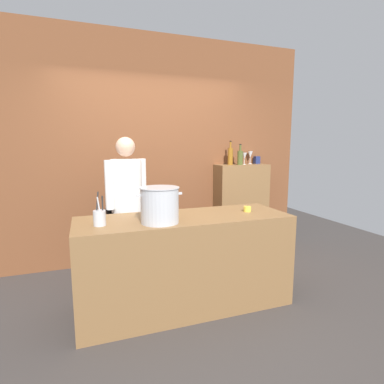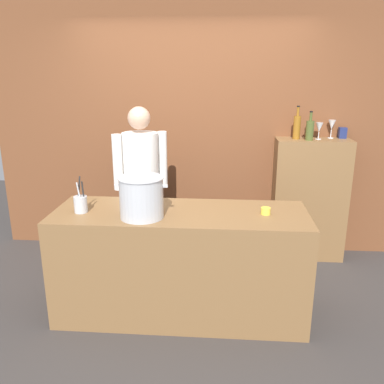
{
  "view_description": "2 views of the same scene",
  "coord_description": "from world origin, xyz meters",
  "px_view_note": "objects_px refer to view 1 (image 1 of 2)",
  "views": [
    {
      "loc": [
        -0.88,
        -2.66,
        1.57
      ],
      "look_at": [
        0.17,
        0.29,
        1.09
      ],
      "focal_mm": 28.29,
      "sensor_mm": 36.0,
      "label": 1
    },
    {
      "loc": [
        0.33,
        -3.0,
        1.97
      ],
      "look_at": [
        0.07,
        0.29,
        0.98
      ],
      "focal_mm": 37.74,
      "sensor_mm": 36.0,
      "label": 2
    }
  ],
  "objects_px": {
    "utensil_crock": "(100,217)",
    "chef": "(127,200)",
    "wine_bottle_olive": "(240,157)",
    "butter_jar": "(247,209)",
    "wine_bottle_amber": "(230,156)",
    "wine_glass_tall": "(244,156)",
    "spice_tin_navy": "(257,160)",
    "stockpot_large": "(160,205)",
    "wine_glass_wide": "(250,155)"
  },
  "relations": [
    {
      "from": "utensil_crock",
      "to": "chef",
      "type": "bearing_deg",
      "value": 66.71
    },
    {
      "from": "wine_bottle_olive",
      "to": "butter_jar",
      "type": "bearing_deg",
      "value": -114.76
    },
    {
      "from": "wine_bottle_amber",
      "to": "wine_glass_tall",
      "type": "xyz_separation_m",
      "value": [
        0.22,
        -0.0,
        -0.01
      ]
    },
    {
      "from": "chef",
      "to": "spice_tin_navy",
      "type": "height_order",
      "value": "chef"
    },
    {
      "from": "stockpot_large",
      "to": "wine_bottle_olive",
      "type": "xyz_separation_m",
      "value": [
        1.47,
        1.27,
        0.35
      ]
    },
    {
      "from": "chef",
      "to": "wine_glass_wide",
      "type": "height_order",
      "value": "chef"
    },
    {
      "from": "butter_jar",
      "to": "wine_bottle_olive",
      "type": "relative_size",
      "value": 0.26
    },
    {
      "from": "wine_bottle_amber",
      "to": "wine_glass_wide",
      "type": "relative_size",
      "value": 1.78
    },
    {
      "from": "chef",
      "to": "wine_glass_wide",
      "type": "xyz_separation_m",
      "value": [
        1.89,
        0.58,
        0.47
      ]
    },
    {
      "from": "utensil_crock",
      "to": "wine_glass_wide",
      "type": "distance_m",
      "value": 2.64
    },
    {
      "from": "stockpot_large",
      "to": "wine_glass_tall",
      "type": "relative_size",
      "value": 2.37
    },
    {
      "from": "chef",
      "to": "wine_bottle_amber",
      "type": "height_order",
      "value": "chef"
    },
    {
      "from": "wine_glass_wide",
      "to": "spice_tin_navy",
      "type": "bearing_deg",
      "value": 1.37
    },
    {
      "from": "stockpot_large",
      "to": "spice_tin_navy",
      "type": "relative_size",
      "value": 3.6
    },
    {
      "from": "chef",
      "to": "wine_bottle_olive",
      "type": "bearing_deg",
      "value": 166.14
    },
    {
      "from": "spice_tin_navy",
      "to": "wine_glass_tall",
      "type": "bearing_deg",
      "value": -161.73
    },
    {
      "from": "chef",
      "to": "wine_bottle_amber",
      "type": "bearing_deg",
      "value": 169.69
    },
    {
      "from": "wine_glass_tall",
      "to": "wine_glass_wide",
      "type": "height_order",
      "value": "wine_glass_wide"
    },
    {
      "from": "stockpot_large",
      "to": "butter_jar",
      "type": "bearing_deg",
      "value": 8.18
    },
    {
      "from": "butter_jar",
      "to": "chef",
      "type": "bearing_deg",
      "value": 147.98
    },
    {
      "from": "stockpot_large",
      "to": "chef",
      "type": "bearing_deg",
      "value": 101.68
    },
    {
      "from": "wine_bottle_olive",
      "to": "wine_glass_wide",
      "type": "bearing_deg",
      "value": 31.27
    },
    {
      "from": "wine_bottle_olive",
      "to": "chef",
      "type": "bearing_deg",
      "value": -165.26
    },
    {
      "from": "butter_jar",
      "to": "wine_glass_wide",
      "type": "xyz_separation_m",
      "value": [
        0.77,
        1.28,
        0.5
      ]
    },
    {
      "from": "wine_glass_tall",
      "to": "spice_tin_navy",
      "type": "distance_m",
      "value": 0.28
    },
    {
      "from": "spice_tin_navy",
      "to": "chef",
      "type": "bearing_deg",
      "value": -163.72
    },
    {
      "from": "utensil_crock",
      "to": "wine_bottle_amber",
      "type": "bearing_deg",
      "value": 34.37
    },
    {
      "from": "wine_bottle_olive",
      "to": "spice_tin_navy",
      "type": "bearing_deg",
      "value": 22.91
    },
    {
      "from": "stockpot_large",
      "to": "wine_bottle_olive",
      "type": "bearing_deg",
      "value": 40.81
    },
    {
      "from": "wine_glass_wide",
      "to": "spice_tin_navy",
      "type": "relative_size",
      "value": 1.68
    },
    {
      "from": "utensil_crock",
      "to": "wine_bottle_olive",
      "type": "bearing_deg",
      "value": 31.24
    },
    {
      "from": "stockpot_large",
      "to": "wine_bottle_amber",
      "type": "bearing_deg",
      "value": 44.76
    },
    {
      "from": "utensil_crock",
      "to": "butter_jar",
      "type": "xyz_separation_m",
      "value": [
        1.45,
        0.06,
        -0.04
      ]
    },
    {
      "from": "wine_glass_tall",
      "to": "spice_tin_navy",
      "type": "bearing_deg",
      "value": 18.27
    },
    {
      "from": "utensil_crock",
      "to": "spice_tin_navy",
      "type": "bearing_deg",
      "value": 30.02
    },
    {
      "from": "utensil_crock",
      "to": "wine_bottle_amber",
      "type": "xyz_separation_m",
      "value": [
        1.85,
        1.27,
        0.45
      ]
    },
    {
      "from": "wine_bottle_olive",
      "to": "spice_tin_navy",
      "type": "relative_size",
      "value": 2.59
    },
    {
      "from": "chef",
      "to": "stockpot_large",
      "type": "bearing_deg",
      "value": 73.08
    },
    {
      "from": "wine_bottle_amber",
      "to": "stockpot_large",
      "type": "bearing_deg",
      "value": -135.24
    },
    {
      "from": "wine_bottle_amber",
      "to": "wine_glass_tall",
      "type": "distance_m",
      "value": 0.22
    },
    {
      "from": "wine_bottle_amber",
      "to": "wine_bottle_olive",
      "type": "relative_size",
      "value": 1.16
    },
    {
      "from": "stockpot_large",
      "to": "wine_glass_wide",
      "type": "distance_m",
      "value": 2.26
    },
    {
      "from": "utensil_crock",
      "to": "butter_jar",
      "type": "relative_size",
      "value": 3.77
    },
    {
      "from": "butter_jar",
      "to": "wine_glass_tall",
      "type": "height_order",
      "value": "wine_glass_tall"
    },
    {
      "from": "butter_jar",
      "to": "wine_glass_tall",
      "type": "bearing_deg",
      "value": 62.38
    },
    {
      "from": "stockpot_large",
      "to": "wine_glass_wide",
      "type": "xyz_separation_m",
      "value": [
        1.72,
        1.42,
        0.37
      ]
    },
    {
      "from": "stockpot_large",
      "to": "butter_jar",
      "type": "height_order",
      "value": "stockpot_large"
    },
    {
      "from": "wine_bottle_olive",
      "to": "wine_glass_tall",
      "type": "relative_size",
      "value": 1.71
    },
    {
      "from": "butter_jar",
      "to": "wine_glass_tall",
      "type": "relative_size",
      "value": 0.45
    },
    {
      "from": "chef",
      "to": "butter_jar",
      "type": "relative_size",
      "value": 21.86
    }
  ]
}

